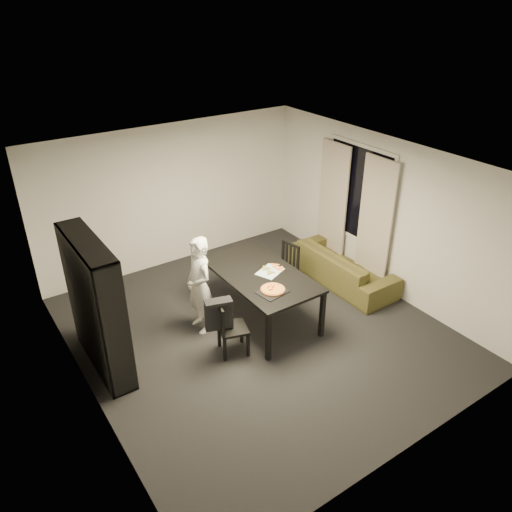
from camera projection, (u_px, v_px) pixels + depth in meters
room at (258, 256)px, 6.96m from camera, size 5.01×5.51×2.61m
window_pane at (358, 193)px, 8.53m from camera, size 0.02×1.40×1.60m
window_frame at (358, 193)px, 8.52m from camera, size 0.03×1.52×1.72m
curtain_left at (375, 224)px, 8.27m from camera, size 0.03×0.70×2.25m
curtain_right at (333, 204)px, 9.03m from camera, size 0.03×0.70×2.25m
bookshelf at (96, 306)px, 6.50m from camera, size 0.35×1.50×1.90m
dining_table at (260, 277)px, 7.57m from camera, size 1.08×1.94×0.81m
chair_left at (227, 325)px, 6.92m from camera, size 0.49×0.49×0.84m
chair_right at (286, 265)px, 8.39m from camera, size 0.46×0.46×0.87m
draped_jacket at (219, 313)px, 6.79m from camera, size 0.40×0.26×0.46m
person at (199, 285)px, 7.30m from camera, size 0.38×0.56×1.52m
baking_tray at (273, 292)px, 7.05m from camera, size 0.44×0.37×0.01m
pepperoni_pizza at (273, 289)px, 7.07m from camera, size 0.35×0.35×0.03m
kitchen_towel at (270, 272)px, 7.55m from camera, size 0.48×0.43×0.01m
pizza_slices at (272, 269)px, 7.61m from camera, size 0.43×0.39×0.01m
sofa at (342, 266)px, 8.73m from camera, size 0.81×2.06×0.60m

